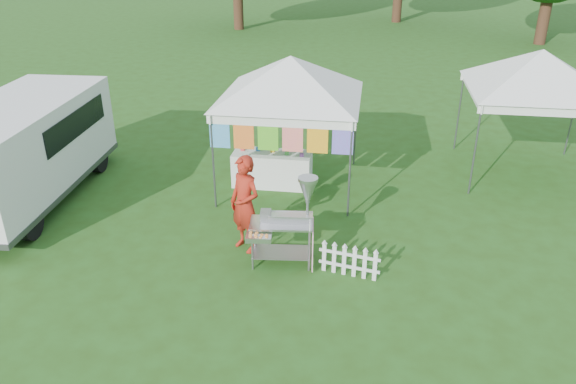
# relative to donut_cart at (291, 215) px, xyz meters

# --- Properties ---
(ground) EXTENTS (120.00, 120.00, 0.00)m
(ground) POSITION_rel_donut_cart_xyz_m (-0.51, -0.10, -0.99)
(ground) COLOR #274A15
(ground) RESTS_ON ground
(canopy_main) EXTENTS (4.24, 4.24, 3.45)m
(canopy_main) POSITION_rel_donut_cart_xyz_m (-0.51, 3.39, 2.00)
(canopy_main) COLOR #59595E
(canopy_main) RESTS_ON ground
(canopy_right) EXTENTS (4.24, 4.24, 3.45)m
(canopy_right) POSITION_rel_donut_cart_xyz_m (4.99, 4.89, 2.00)
(canopy_right) COLOR #59595E
(canopy_right) RESTS_ON ground
(donut_cart) EXTENTS (1.21, 0.94, 1.68)m
(donut_cart) POSITION_rel_donut_cart_xyz_m (0.00, 0.00, 0.00)
(donut_cart) COLOR gray
(donut_cart) RESTS_ON ground
(vendor) EXTENTS (0.81, 0.75, 1.86)m
(vendor) POSITION_rel_donut_cart_xyz_m (-0.91, 0.40, -0.06)
(vendor) COLOR #A22214
(vendor) RESTS_ON ground
(cargo_van) EXTENTS (2.32, 5.27, 2.15)m
(cargo_van) POSITION_rel_donut_cart_xyz_m (-6.10, 1.86, 0.17)
(cargo_van) COLOR white
(cargo_van) RESTS_ON ground
(picket_fence) EXTENTS (1.06, 0.24, 0.56)m
(picket_fence) POSITION_rel_donut_cart_xyz_m (1.04, -0.23, -0.70)
(picket_fence) COLOR white
(picket_fence) RESTS_ON ground
(display_table) EXTENTS (1.80, 0.70, 0.79)m
(display_table) POSITION_rel_donut_cart_xyz_m (-0.93, 3.29, -0.59)
(display_table) COLOR white
(display_table) RESTS_ON ground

